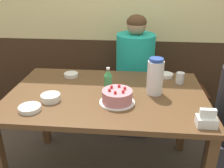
# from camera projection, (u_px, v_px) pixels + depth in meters

# --- Properties ---
(back_wall) EXTENTS (4.80, 0.04, 2.50)m
(back_wall) POSITION_uv_depth(u_px,v_px,m) (118.00, 4.00, 2.52)
(back_wall) COLOR #3D2819
(back_wall) RESTS_ON ground_plane
(bench_seat) EXTENTS (1.88, 0.38, 0.43)m
(bench_seat) POSITION_uv_depth(u_px,v_px,m) (116.00, 104.00, 2.74)
(bench_seat) COLOR #472314
(bench_seat) RESTS_ON ground_plane
(dining_table) EXTENTS (1.39, 0.89, 0.76)m
(dining_table) POSITION_uv_depth(u_px,v_px,m) (107.00, 104.00, 1.81)
(dining_table) COLOR brown
(dining_table) RESTS_ON ground_plane
(birthday_cake) EXTENTS (0.23, 0.23, 0.11)m
(birthday_cake) POSITION_uv_depth(u_px,v_px,m) (117.00, 97.00, 1.62)
(birthday_cake) COLOR white
(birthday_cake) RESTS_ON dining_table
(water_pitcher) EXTENTS (0.11, 0.11, 0.26)m
(water_pitcher) POSITION_uv_depth(u_px,v_px,m) (155.00, 77.00, 1.72)
(water_pitcher) COLOR white
(water_pitcher) RESTS_ON dining_table
(soju_bottle) EXTENTS (0.06, 0.06, 0.18)m
(soju_bottle) POSITION_uv_depth(u_px,v_px,m) (108.00, 80.00, 1.76)
(soju_bottle) COLOR #388E4C
(soju_bottle) RESTS_ON dining_table
(napkin_holder) EXTENTS (0.11, 0.08, 0.11)m
(napkin_holder) POSITION_uv_depth(u_px,v_px,m) (207.00, 120.00, 1.38)
(napkin_holder) COLOR white
(napkin_holder) RESTS_ON dining_table
(bowl_soup_white) EXTENTS (0.12, 0.12, 0.03)m
(bowl_soup_white) POSITION_uv_depth(u_px,v_px,m) (71.00, 75.00, 2.05)
(bowl_soup_white) COLOR white
(bowl_soup_white) RESTS_ON dining_table
(bowl_rice_small) EXTENTS (0.12, 0.12, 0.03)m
(bowl_rice_small) POSITION_uv_depth(u_px,v_px,m) (166.00, 75.00, 2.04)
(bowl_rice_small) COLOR white
(bowl_rice_small) RESTS_ON dining_table
(bowl_side_dish) EXTENTS (0.14, 0.14, 0.03)m
(bowl_side_dish) POSITION_uv_depth(u_px,v_px,m) (30.00, 108.00, 1.54)
(bowl_side_dish) COLOR white
(bowl_side_dish) RESTS_ON dining_table
(bowl_sauce_shallow) EXTENTS (0.13, 0.13, 0.04)m
(bowl_sauce_shallow) POSITION_uv_depth(u_px,v_px,m) (51.00, 98.00, 1.66)
(bowl_sauce_shallow) COLOR white
(bowl_sauce_shallow) RESTS_ON dining_table
(glass_water_tall) EXTENTS (0.06, 0.06, 0.09)m
(glass_water_tall) POSITION_uv_depth(u_px,v_px,m) (180.00, 78.00, 1.91)
(glass_water_tall) COLOR silver
(glass_water_tall) RESTS_ON dining_table
(person_grey_tee) EXTENTS (0.36, 0.36, 1.20)m
(person_grey_tee) POSITION_uv_depth(u_px,v_px,m) (134.00, 78.00, 2.46)
(person_grey_tee) COLOR #33333D
(person_grey_tee) RESTS_ON ground_plane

